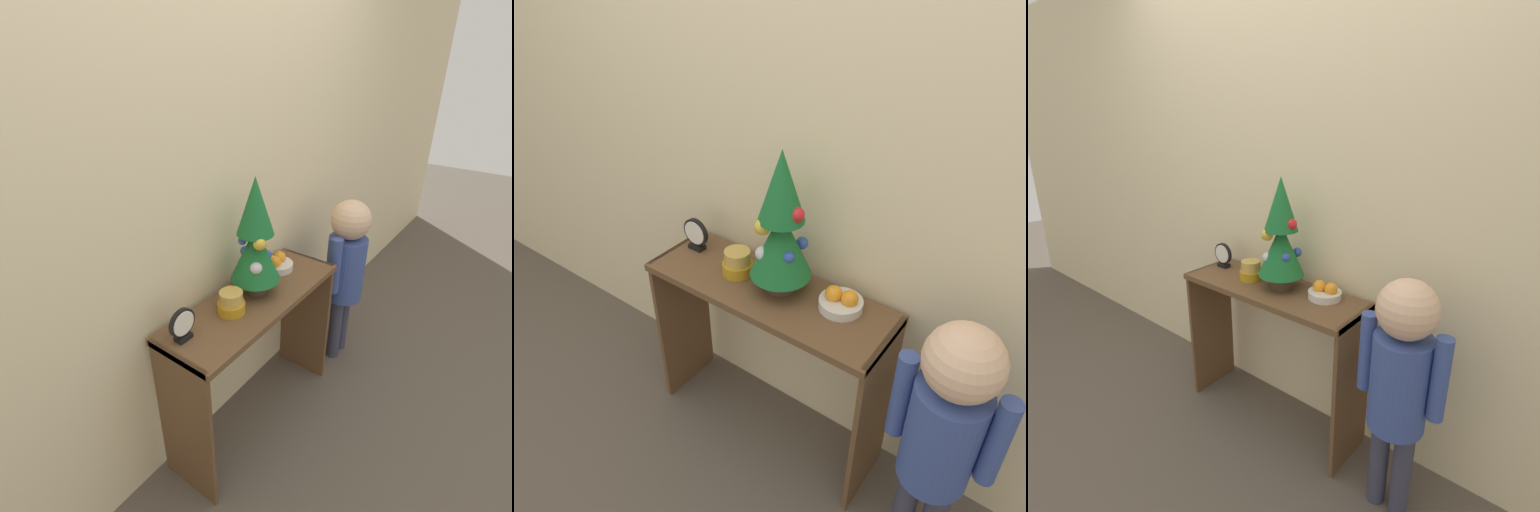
% 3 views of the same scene
% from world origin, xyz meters
% --- Properties ---
extents(ground_plane, '(12.00, 12.00, 0.00)m').
position_xyz_m(ground_plane, '(0.00, 0.00, 0.00)').
color(ground_plane, brown).
extents(back_wall, '(7.00, 0.05, 2.50)m').
position_xyz_m(back_wall, '(0.00, 0.39, 1.25)').
color(back_wall, beige).
rests_on(back_wall, ground_plane).
extents(console_table, '(1.00, 0.34, 0.79)m').
position_xyz_m(console_table, '(0.00, 0.17, 0.59)').
color(console_table, brown).
rests_on(console_table, ground_plane).
extents(mini_tree, '(0.23, 0.23, 0.56)m').
position_xyz_m(mini_tree, '(0.04, 0.20, 1.07)').
color(mini_tree, '#4C3828').
rests_on(mini_tree, console_table).
extents(fruit_bowl, '(0.16, 0.16, 0.08)m').
position_xyz_m(fruit_bowl, '(0.28, 0.23, 0.82)').
color(fruit_bowl, silver).
rests_on(fruit_bowl, console_table).
extents(singing_bowl, '(0.12, 0.12, 0.10)m').
position_xyz_m(singing_bowl, '(-0.15, 0.18, 0.84)').
color(singing_bowl, '#B78419').
rests_on(singing_bowl, console_table).
extents(desk_clock, '(0.12, 0.04, 0.14)m').
position_xyz_m(desk_clock, '(-0.41, 0.22, 0.86)').
color(desk_clock, black).
rests_on(desk_clock, console_table).
extents(child_figure, '(0.36, 0.23, 1.07)m').
position_xyz_m(child_figure, '(0.76, 0.06, 0.68)').
color(child_figure, '#38384C').
rests_on(child_figure, ground_plane).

